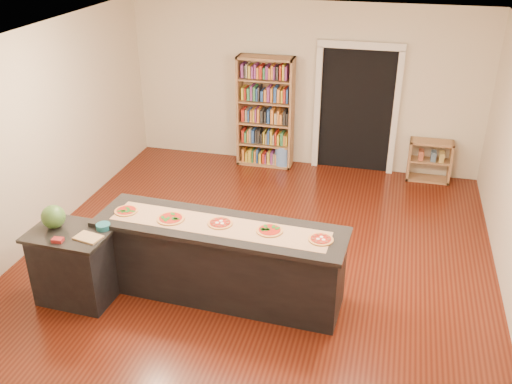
% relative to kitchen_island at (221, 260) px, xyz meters
% --- Properties ---
extents(room, '(6.00, 7.00, 2.80)m').
position_rel_kitchen_island_xyz_m(room, '(0.22, 0.59, 0.92)').
color(room, beige).
rests_on(room, ground).
extents(doorway, '(1.40, 0.09, 2.21)m').
position_rel_kitchen_island_xyz_m(doorway, '(1.12, 4.05, 0.73)').
color(doorway, black).
rests_on(doorway, room).
extents(kitchen_island, '(2.86, 0.78, 0.94)m').
position_rel_kitchen_island_xyz_m(kitchen_island, '(0.00, 0.00, 0.00)').
color(kitchen_island, black).
rests_on(kitchen_island, ground).
extents(side_counter, '(0.90, 0.66, 0.89)m').
position_rel_kitchen_island_xyz_m(side_counter, '(-1.60, -0.47, -0.02)').
color(side_counter, black).
rests_on(side_counter, ground).
extents(bookshelf, '(0.96, 0.34, 1.92)m').
position_rel_kitchen_island_xyz_m(bookshelf, '(-0.40, 3.87, 0.48)').
color(bookshelf, '#A57950').
rests_on(bookshelf, ground).
extents(low_shelf, '(0.70, 0.30, 0.70)m').
position_rel_kitchen_island_xyz_m(low_shelf, '(2.40, 3.89, -0.13)').
color(low_shelf, '#A57950').
rests_on(low_shelf, ground).
extents(waste_bin, '(0.27, 0.27, 0.39)m').
position_rel_kitchen_island_xyz_m(waste_bin, '(-0.07, 3.83, -0.28)').
color(waste_bin, '#6593E1').
rests_on(waste_bin, ground).
extents(kraft_paper, '(2.50, 0.56, 0.00)m').
position_rel_kitchen_island_xyz_m(kraft_paper, '(-0.00, -0.02, 0.47)').
color(kraft_paper, tan).
rests_on(kraft_paper, kitchen_island).
extents(watermelon, '(0.27, 0.27, 0.27)m').
position_rel_kitchen_island_xyz_m(watermelon, '(-1.80, -0.42, 0.55)').
color(watermelon, '#144214').
rests_on(watermelon, side_counter).
extents(cutting_board, '(0.32, 0.24, 0.02)m').
position_rel_kitchen_island_xyz_m(cutting_board, '(-1.32, -0.54, 0.43)').
color(cutting_board, tan).
rests_on(cutting_board, side_counter).
extents(package_red, '(0.12, 0.09, 0.04)m').
position_rel_kitchen_island_xyz_m(package_red, '(-1.60, -0.69, 0.44)').
color(package_red, maroon).
rests_on(package_red, side_counter).
extents(package_teal, '(0.16, 0.16, 0.06)m').
position_rel_kitchen_island_xyz_m(package_teal, '(-1.26, -0.32, 0.45)').
color(package_teal, '#195966').
rests_on(package_teal, side_counter).
extents(pizza_a, '(0.27, 0.27, 0.02)m').
position_rel_kitchen_island_xyz_m(pizza_a, '(-1.14, 0.03, 0.48)').
color(pizza_a, '#B68846').
rests_on(pizza_a, kitchen_island).
extents(pizza_b, '(0.30, 0.30, 0.02)m').
position_rel_kitchen_island_xyz_m(pizza_b, '(-0.57, -0.02, 0.48)').
color(pizza_b, '#B68846').
rests_on(pizza_b, kitchen_island).
extents(pizza_c, '(0.29, 0.29, 0.02)m').
position_rel_kitchen_island_xyz_m(pizza_c, '(0.00, 0.02, 0.48)').
color(pizza_c, '#B68846').
rests_on(pizza_c, kitchen_island).
extents(pizza_d, '(0.29, 0.29, 0.02)m').
position_rel_kitchen_island_xyz_m(pizza_d, '(0.57, 0.00, 0.48)').
color(pizza_d, '#B68846').
rests_on(pizza_d, kitchen_island).
extents(pizza_e, '(0.26, 0.26, 0.02)m').
position_rel_kitchen_island_xyz_m(pizza_e, '(1.14, -0.05, 0.48)').
color(pizza_e, '#B68846').
rests_on(pizza_e, kitchen_island).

